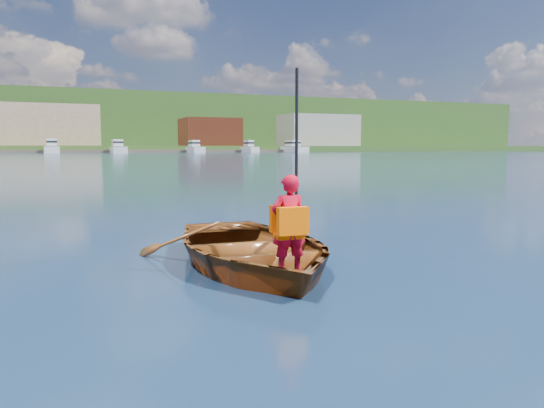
{
  "coord_description": "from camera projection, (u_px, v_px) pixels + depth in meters",
  "views": [
    {
      "loc": [
        -1.24,
        -7.1,
        1.48
      ],
      "look_at": [
        1.21,
        -0.95,
        0.77
      ],
      "focal_mm": 35.0,
      "sensor_mm": 36.0,
      "label": 1
    }
  ],
  "objects": [
    {
      "name": "ground",
      "position": [
        163.0,
        257.0,
        7.17
      ],
      "size": [
        600.0,
        600.0,
        0.0
      ],
      "color": "#0E2E44",
      "rests_on": "ground"
    },
    {
      "name": "rowboat",
      "position": [
        251.0,
        249.0,
        6.61
      ],
      "size": [
        2.72,
        3.71,
        0.75
      ],
      "color": "brown",
      "rests_on": "ground"
    },
    {
      "name": "child_paddler",
      "position": [
        289.0,
        223.0,
        5.77
      ],
      "size": [
        0.41,
        0.34,
        2.25
      ],
      "color": "red",
      "rests_on": "ground"
    },
    {
      "name": "shoreline",
      "position": [
        63.0,
        127.0,
        224.67
      ],
      "size": [
        400.0,
        140.0,
        22.0
      ],
      "color": "#355020",
      "rests_on": "ground"
    },
    {
      "name": "dock",
      "position": [
        17.0,
        152.0,
        139.51
      ],
      "size": [
        160.04,
        6.05,
        0.8
      ],
      "color": "#50453C",
      "rests_on": "ground"
    },
    {
      "name": "waterfront_buildings",
      "position": [
        36.0,
        126.0,
        155.94
      ],
      "size": [
        202.0,
        16.0,
        14.0
      ],
      "color": "brown",
      "rests_on": "ground"
    },
    {
      "name": "marina_yachts",
      "position": [
        59.0,
        148.0,
        138.88
      ],
      "size": [
        139.35,
        13.87,
        4.34
      ],
      "color": "silver",
      "rests_on": "ground"
    }
  ]
}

